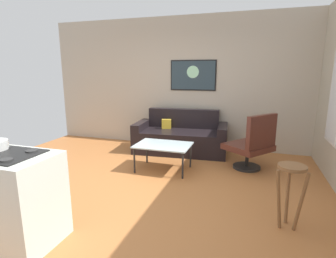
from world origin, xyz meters
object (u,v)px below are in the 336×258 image
coffee_table (163,147)px  armchair (252,144)px  couch (181,138)px  wall_painting (193,75)px  bar_stool (291,182)px

coffee_table → armchair: 1.51m
couch → coffee_table: couch is taller
couch → coffee_table: bearing=-90.2°
wall_painting → armchair: bearing=-40.8°
couch → wall_painting: wall_painting is taller
armchair → wall_painting: 2.04m
armchair → wall_painting: size_ratio=0.99×
couch → wall_painting: (0.13, 0.46, 1.28)m
bar_stool → wall_painting: bearing=121.2°
coffee_table → bar_stool: (1.83, -1.20, 0.11)m
couch → bar_stool: bearing=-51.9°
couch → coffee_table: 1.13m
armchair → coffee_table: bearing=-161.8°
couch → armchair: 1.58m
bar_stool → wall_painting: size_ratio=0.71×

